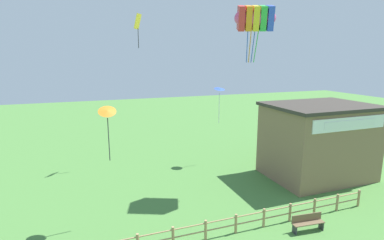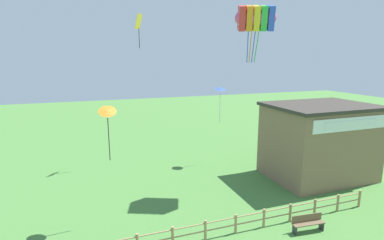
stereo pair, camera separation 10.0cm
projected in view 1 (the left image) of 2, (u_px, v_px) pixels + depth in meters
The scene contains 7 objects.
wooden_fence at pixel (206, 229), 15.04m from camera, with size 20.67×0.14×1.06m.
seaside_building at pixel (318, 141), 22.83m from camera, with size 7.63×5.66×5.66m.
park_bench_by_building at pixel (308, 222), 15.84m from camera, with size 1.81×0.57×0.91m.
kite_rainbow_parafoil at pixel (255, 18), 19.28m from camera, with size 3.13×2.65×3.70m.
kite_blue_delta at pixel (219, 91), 25.35m from camera, with size 1.05×1.04×3.09m.
kite_yellow_diamond at pixel (138, 24), 24.29m from camera, with size 0.79×0.92×2.71m.
kite_orange_delta at pixel (107, 113), 15.57m from camera, with size 0.97×0.88×2.97m.
Camera 1 is at (-5.32, -7.38, 9.01)m, focal length 28.00 mm.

